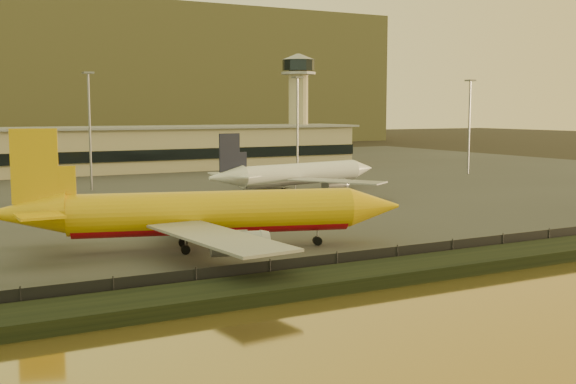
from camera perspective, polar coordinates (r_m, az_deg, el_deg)
name	(u,v)px	position (r m, az deg, el deg)	size (l,w,h in m)	color
ground	(322,249)	(91.59, 2.70, -4.56)	(900.00, 900.00, 0.00)	black
embankment	(405,270)	(77.71, 9.23, -6.12)	(320.00, 7.00, 1.40)	black
tarmac	(119,182)	(178.93, -13.24, 0.74)	(320.00, 220.00, 0.20)	#2D2D2D
perimeter_fence	(383,258)	(80.71, 7.50, -5.18)	(300.00, 0.05, 2.20)	black
terminal_building	(34,152)	(205.26, -19.47, 2.99)	(202.00, 25.00, 12.60)	tan
control_tower	(298,97)	(238.36, 0.82, 7.51)	(11.20, 11.20, 35.50)	tan
apron_light_masts	(207,118)	(163.89, -6.43, 5.83)	(152.20, 12.20, 25.40)	slate
dhl_cargo_jet	(206,214)	(90.19, -6.51, -1.71)	(50.11, 47.92, 15.22)	#DAA40B
white_narrowbody_jet	(298,174)	(151.78, 0.79, 1.40)	(44.43, 42.72, 12.83)	silver
gse_vehicle_yellow	(307,210)	(119.40, 1.50, -1.42)	(4.01, 1.80, 1.80)	#DAA40B
gse_vehicle_white	(192,215)	(115.20, -7.56, -1.79)	(3.78, 1.70, 1.70)	silver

